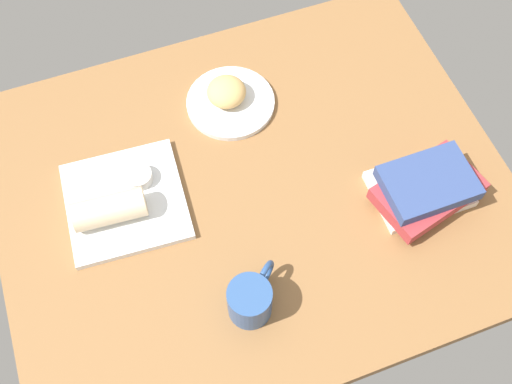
{
  "coord_description": "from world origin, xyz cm",
  "views": [
    {
      "loc": [
        -21.1,
        -59.45,
        119.83
      ],
      "look_at": [
        -0.3,
        -3.01,
        7.0
      ],
      "focal_mm": 42.43,
      "sensor_mm": 36.0,
      "label": 1
    }
  ],
  "objects_px": {
    "sauce_cup": "(139,177)",
    "square_plate": "(126,201)",
    "breakfast_wrap": "(109,210)",
    "round_plate": "(231,103)",
    "coffee_mug": "(251,299)",
    "scone_pastry": "(226,92)",
    "book_stack": "(426,188)"
  },
  "relations": [
    {
      "from": "sauce_cup",
      "to": "square_plate",
      "type": "bearing_deg",
      "value": -139.58
    },
    {
      "from": "square_plate",
      "to": "breakfast_wrap",
      "type": "xyz_separation_m",
      "value": [
        -0.03,
        -0.03,
        0.04
      ]
    },
    {
      "from": "round_plate",
      "to": "sauce_cup",
      "type": "bearing_deg",
      "value": -152.37
    },
    {
      "from": "round_plate",
      "to": "sauce_cup",
      "type": "height_order",
      "value": "sauce_cup"
    },
    {
      "from": "square_plate",
      "to": "sauce_cup",
      "type": "height_order",
      "value": "sauce_cup"
    },
    {
      "from": "round_plate",
      "to": "coffee_mug",
      "type": "distance_m",
      "value": 0.5
    },
    {
      "from": "scone_pastry",
      "to": "sauce_cup",
      "type": "xyz_separation_m",
      "value": [
        -0.25,
        -0.14,
        -0.01
      ]
    },
    {
      "from": "round_plate",
      "to": "sauce_cup",
      "type": "distance_m",
      "value": 0.29
    },
    {
      "from": "coffee_mug",
      "to": "round_plate",
      "type": "bearing_deg",
      "value": 75.55
    },
    {
      "from": "coffee_mug",
      "to": "breakfast_wrap",
      "type": "bearing_deg",
      "value": 126.46
    },
    {
      "from": "sauce_cup",
      "to": "book_stack",
      "type": "xyz_separation_m",
      "value": [
        0.56,
        -0.24,
        0.01
      ]
    },
    {
      "from": "square_plate",
      "to": "coffee_mug",
      "type": "distance_m",
      "value": 0.36
    },
    {
      "from": "square_plate",
      "to": "scone_pastry",
      "type": "bearing_deg",
      "value": 31.44
    },
    {
      "from": "scone_pastry",
      "to": "round_plate",
      "type": "bearing_deg",
      "value": -55.35
    },
    {
      "from": "round_plate",
      "to": "scone_pastry",
      "type": "relative_size",
      "value": 2.28
    },
    {
      "from": "scone_pastry",
      "to": "breakfast_wrap",
      "type": "relative_size",
      "value": 0.61
    },
    {
      "from": "round_plate",
      "to": "square_plate",
      "type": "distance_m",
      "value": 0.34
    },
    {
      "from": "scone_pastry",
      "to": "coffee_mug",
      "type": "xyz_separation_m",
      "value": [
        -0.12,
        -0.49,
        0.01
      ]
    },
    {
      "from": "breakfast_wrap",
      "to": "round_plate",
      "type": "bearing_deg",
      "value": -54.59
    },
    {
      "from": "breakfast_wrap",
      "to": "book_stack",
      "type": "bearing_deg",
      "value": -101.05
    },
    {
      "from": "square_plate",
      "to": "book_stack",
      "type": "bearing_deg",
      "value": -18.85
    },
    {
      "from": "scone_pastry",
      "to": "book_stack",
      "type": "relative_size",
      "value": 0.37
    },
    {
      "from": "round_plate",
      "to": "breakfast_wrap",
      "type": "xyz_separation_m",
      "value": [
        -0.33,
        -0.2,
        0.04
      ]
    },
    {
      "from": "sauce_cup",
      "to": "breakfast_wrap",
      "type": "xyz_separation_m",
      "value": [
        -0.08,
        -0.07,
        0.02
      ]
    },
    {
      "from": "round_plate",
      "to": "breakfast_wrap",
      "type": "bearing_deg",
      "value": -149.06
    },
    {
      "from": "scone_pastry",
      "to": "sauce_cup",
      "type": "bearing_deg",
      "value": -150.31
    },
    {
      "from": "round_plate",
      "to": "scone_pastry",
      "type": "bearing_deg",
      "value": 124.65
    },
    {
      "from": "round_plate",
      "to": "square_plate",
      "type": "height_order",
      "value": "square_plate"
    },
    {
      "from": "sauce_cup",
      "to": "scone_pastry",
      "type": "bearing_deg",
      "value": 29.69
    },
    {
      "from": "square_plate",
      "to": "sauce_cup",
      "type": "relative_size",
      "value": 4.23
    },
    {
      "from": "book_stack",
      "to": "sauce_cup",
      "type": "bearing_deg",
      "value": 156.64
    },
    {
      "from": "round_plate",
      "to": "breakfast_wrap",
      "type": "relative_size",
      "value": 1.39
    }
  ]
}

